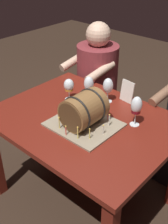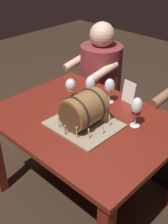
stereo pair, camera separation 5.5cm
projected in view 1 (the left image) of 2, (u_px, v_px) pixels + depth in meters
name	position (u px, v px, depth m)	size (l,w,h in m)	color
ground_plane	(84.00, 196.00, 2.31)	(8.00, 8.00, 0.00)	#332319
dining_table	(84.00, 132.00, 1.98)	(1.21, 0.94, 0.75)	maroon
barrel_cake	(84.00, 111.00, 1.79)	(0.42, 0.37, 0.23)	gray
wine_glass_red	(136.00, 106.00, 1.78)	(0.07, 0.07, 0.20)	white
wine_glass_empty	(108.00, 86.00, 2.05)	(0.07, 0.07, 0.19)	white
wine_glass_amber	(69.00, 86.00, 2.08)	(0.07, 0.07, 0.17)	white
wine_glass_rose	(89.00, 85.00, 2.05)	(0.07, 0.07, 0.20)	white
menu_card	(127.00, 91.00, 2.08)	(0.11, 0.01, 0.16)	silver
person_seated_left	(97.00, 87.00, 2.71)	(0.44, 0.52, 1.18)	#4C1B1E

